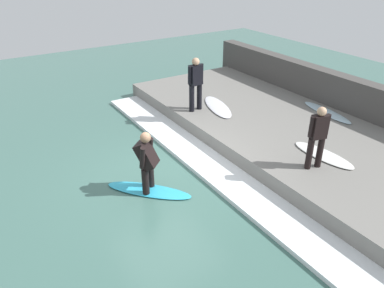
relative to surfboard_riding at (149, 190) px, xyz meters
name	(u,v)px	position (x,y,z in m)	size (l,w,h in m)	color
ground_plane	(165,177)	(0.60, 0.34, -0.03)	(28.00, 28.00, 0.00)	#426B60
concrete_ledge	(282,131)	(4.52, 0.34, 0.21)	(4.40, 11.22, 0.49)	slate
back_wall	(340,99)	(6.97, 0.34, 0.73)	(0.50, 11.79, 1.52)	#474442
wave_foam_crest	(205,162)	(1.81, 0.34, 0.02)	(1.01, 10.66, 0.11)	white
surfboard_riding	(149,190)	(0.00, 0.00, 0.00)	(1.75, 1.86, 0.06)	#2DADD1
surfer_riding	(147,159)	(0.00, 0.00, 0.84)	(0.62, 0.62, 1.46)	black
surfer_waiting_near	(196,81)	(2.95, 2.57, 1.39)	(0.56, 0.29, 1.65)	black
surfboard_waiting_near	(218,107)	(3.65, 2.36, 0.49)	(1.13, 2.01, 0.06)	silver
surfer_waiting_far	(318,135)	(3.36, -1.79, 1.30)	(0.49, 0.30, 1.50)	black
surfboard_waiting_far	(323,155)	(4.00, -1.57, 0.49)	(0.65, 1.70, 0.06)	white
surfboard_spare	(327,112)	(6.23, 0.19, 0.49)	(0.70, 1.99, 0.06)	silver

